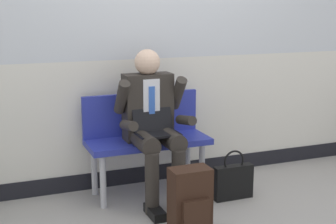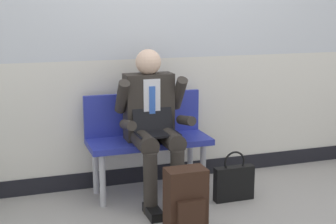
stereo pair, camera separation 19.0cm
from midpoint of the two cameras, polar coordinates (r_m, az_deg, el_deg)
name	(u,v)px [view 1 (the left image)]	position (r m, az deg, el deg)	size (l,w,h in m)	color
ground_plane	(181,200)	(4.12, 0.20, -10.25)	(18.00, 18.00, 0.00)	#9E9991
station_wall	(156,36)	(4.36, -2.71, 8.79)	(5.33, 0.14, 2.65)	silver
bench_with_person	(145,134)	(4.16, -3.95, -2.61)	(1.02, 0.42, 0.85)	#28339E
person_seated	(153,122)	(3.95, -3.14, -1.18)	(0.57, 0.70, 1.24)	#2D2823
backpack	(190,202)	(3.47, 1.03, -10.51)	(0.28, 0.21, 0.48)	#331E14
handbag	(233,181)	(4.12, 6.31, -8.00)	(0.34, 0.08, 0.42)	black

